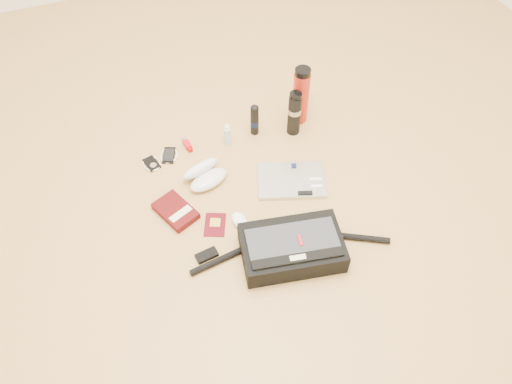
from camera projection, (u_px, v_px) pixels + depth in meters
ground at (262, 216)px, 2.07m from camera, size 4.00×4.00×0.00m
messenger_bag at (291, 248)px, 1.92m from camera, size 0.79×0.31×0.11m
laptop at (291, 180)px, 2.18m from camera, size 0.34×0.29×0.03m
book at (176, 211)px, 2.07m from camera, size 0.18×0.21×0.03m
passport at (215, 225)px, 2.04m from camera, size 0.12×0.14×0.01m
mouse at (240, 221)px, 2.04m from camera, size 0.07×0.10×0.03m
sunglasses_case at (205, 174)px, 2.17m from camera, size 0.22×0.20×0.10m
ipod at (152, 164)px, 2.25m from camera, size 0.09×0.10×0.01m
phone at (169, 155)px, 2.28m from camera, size 0.10×0.11×0.01m
inhaler at (187, 144)px, 2.32m from camera, size 0.03×0.09×0.02m
spray_bottle at (227, 136)px, 2.30m from camera, size 0.03×0.03×0.12m
aerosol_can at (255, 120)px, 2.32m from camera, size 0.04×0.04×0.17m
thermos_black at (294, 113)px, 2.30m from camera, size 0.06×0.06×0.23m
thermos_red at (301, 96)px, 2.33m from camera, size 0.10×0.10×0.30m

